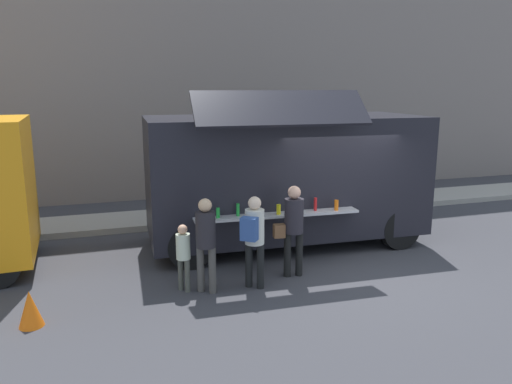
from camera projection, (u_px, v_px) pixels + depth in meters
name	position (u px, v px, depth m)	size (l,w,h in m)	color
ground_plane	(353.00, 266.00, 9.67)	(60.00, 60.00, 0.00)	#38383D
curb_strip	(98.00, 224.00, 12.37)	(28.00, 1.60, 0.15)	#9E998E
building_behind	(120.00, 35.00, 15.26)	(32.00, 2.40, 10.03)	slate
food_truck_main	(285.00, 175.00, 10.83)	(6.05, 3.30, 3.39)	black
traffic_cone_orange	(30.00, 309.00, 7.21)	(0.36, 0.36, 0.55)	orange
trash_bin	(374.00, 191.00, 14.32)	(0.60, 0.60, 0.98)	#2D5D39
customer_front_ordering	(293.00, 223.00, 8.98)	(0.56, 0.35, 1.71)	black
customer_mid_with_backpack	(254.00, 233.00, 8.43)	(0.49, 0.52, 1.64)	black
customer_rear_waiting	(206.00, 237.00, 8.27)	(0.34, 0.34, 1.65)	#484541
child_near_queue	(183.00, 252.00, 8.38)	(0.24, 0.24, 1.19)	#484A41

